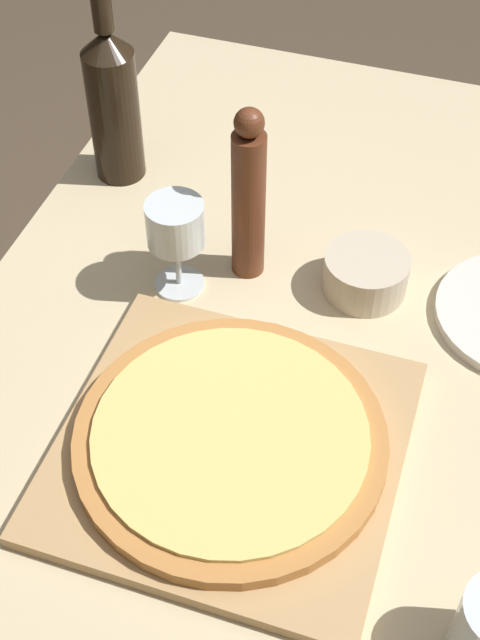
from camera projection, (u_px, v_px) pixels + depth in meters
The scene contains 8 objects.
ground_plane at pixel (274, 606), 1.69m from camera, with size 12.00×12.00×0.00m, color #4C3D2D.
dining_table at pixel (287, 396), 1.21m from camera, with size 0.85×1.34×0.75m.
cutting_board at pixel (230, 449), 1.01m from camera, with size 0.38×0.37×0.02m.
pizza at pixel (230, 438), 1.00m from camera, with size 0.35×0.35×0.02m.
wine_bottle at pixel (113, 102), 1.28m from camera, with size 0.07×0.07×0.30m.
pepper_mill at pixel (248, 198), 1.13m from camera, with size 0.04×0.04×0.26m.
wine_glass at pixel (175, 228), 1.13m from camera, with size 0.08×0.08×0.14m.
small_bowl at pixel (366, 273), 1.18m from camera, with size 0.11×0.11×0.06m.
Camera 1 is at (0.17, -0.72, 1.61)m, focal length 50.00 mm.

